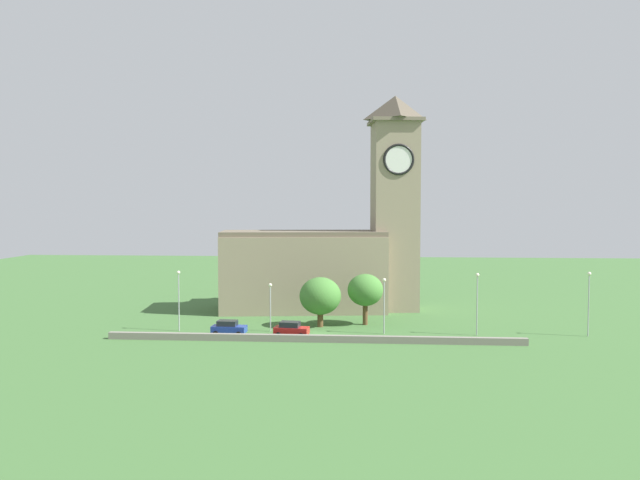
{
  "coord_description": "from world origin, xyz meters",
  "views": [
    {
      "loc": [
        5.83,
        -74.3,
        15.67
      ],
      "look_at": [
        -0.06,
        7.12,
        11.11
      ],
      "focal_mm": 35.04,
      "sensor_mm": 36.0,
      "label": 1
    }
  ],
  "objects_px": {
    "church": "(333,248)",
    "streetlamp_west_mid": "(270,299)",
    "car_red": "(291,329)",
    "tree_churchyard": "(365,290)",
    "streetlamp_east_mid": "(477,294)",
    "streetlamp_west_end": "(179,291)",
    "tree_by_tower": "(320,296)",
    "car_blue": "(229,328)",
    "streetlamp_east_end": "(589,294)",
    "streetlamp_central": "(384,297)"
  },
  "relations": [
    {
      "from": "church",
      "to": "streetlamp_west_mid",
      "type": "bearing_deg",
      "value": -112.73
    },
    {
      "from": "car_red",
      "to": "tree_churchyard",
      "type": "height_order",
      "value": "tree_churchyard"
    },
    {
      "from": "car_red",
      "to": "streetlamp_east_mid",
      "type": "relative_size",
      "value": 0.57
    },
    {
      "from": "streetlamp_west_end",
      "to": "tree_churchyard",
      "type": "height_order",
      "value": "streetlamp_west_end"
    },
    {
      "from": "church",
      "to": "tree_by_tower",
      "type": "height_order",
      "value": "church"
    },
    {
      "from": "streetlamp_west_mid",
      "to": "streetlamp_east_mid",
      "type": "height_order",
      "value": "streetlamp_east_mid"
    },
    {
      "from": "tree_churchyard",
      "to": "church",
      "type": "bearing_deg",
      "value": 113.01
    },
    {
      "from": "car_red",
      "to": "streetlamp_west_end",
      "type": "bearing_deg",
      "value": 171.0
    },
    {
      "from": "streetlamp_west_mid",
      "to": "tree_by_tower",
      "type": "height_order",
      "value": "tree_by_tower"
    },
    {
      "from": "streetlamp_west_mid",
      "to": "tree_churchyard",
      "type": "xyz_separation_m",
      "value": [
        11.75,
        5.2,
        0.45
      ]
    },
    {
      "from": "car_blue",
      "to": "car_red",
      "type": "height_order",
      "value": "car_red"
    },
    {
      "from": "car_red",
      "to": "tree_by_tower",
      "type": "height_order",
      "value": "tree_by_tower"
    },
    {
      "from": "streetlamp_west_end",
      "to": "tree_by_tower",
      "type": "bearing_deg",
      "value": 12.8
    },
    {
      "from": "car_blue",
      "to": "streetlamp_west_end",
      "type": "relative_size",
      "value": 0.56
    },
    {
      "from": "streetlamp_west_end",
      "to": "streetlamp_east_end",
      "type": "bearing_deg",
      "value": 0.44
    },
    {
      "from": "car_blue",
      "to": "streetlamp_east_mid",
      "type": "distance_m",
      "value": 30.2
    },
    {
      "from": "streetlamp_east_mid",
      "to": "tree_churchyard",
      "type": "height_order",
      "value": "streetlamp_east_mid"
    },
    {
      "from": "streetlamp_west_mid",
      "to": "car_red",
      "type": "bearing_deg",
      "value": -44.34
    },
    {
      "from": "streetlamp_west_mid",
      "to": "tree_churchyard",
      "type": "relative_size",
      "value": 0.9
    },
    {
      "from": "church",
      "to": "tree_churchyard",
      "type": "bearing_deg",
      "value": -66.99
    },
    {
      "from": "tree_by_tower",
      "to": "streetlamp_central",
      "type": "bearing_deg",
      "value": -25.87
    },
    {
      "from": "streetlamp_west_end",
      "to": "streetlamp_west_mid",
      "type": "relative_size",
      "value": 1.25
    },
    {
      "from": "car_red",
      "to": "streetlamp_east_end",
      "type": "distance_m",
      "value": 35.74
    },
    {
      "from": "car_blue",
      "to": "tree_by_tower",
      "type": "height_order",
      "value": "tree_by_tower"
    },
    {
      "from": "car_blue",
      "to": "streetlamp_central",
      "type": "xyz_separation_m",
      "value": [
        18.74,
        1.97,
        3.68
      ]
    },
    {
      "from": "church",
      "to": "car_blue",
      "type": "relative_size",
      "value": 7.54
    },
    {
      "from": "streetlamp_west_mid",
      "to": "streetlamp_central",
      "type": "distance_m",
      "value": 14.05
    },
    {
      "from": "car_red",
      "to": "streetlamp_west_mid",
      "type": "xyz_separation_m",
      "value": [
        -2.92,
        2.86,
        3.2
      ]
    },
    {
      "from": "car_blue",
      "to": "tree_by_tower",
      "type": "bearing_deg",
      "value": 28.82
    },
    {
      "from": "car_blue",
      "to": "streetlamp_west_mid",
      "type": "relative_size",
      "value": 0.7
    },
    {
      "from": "car_red",
      "to": "streetlamp_east_mid",
      "type": "height_order",
      "value": "streetlamp_east_mid"
    },
    {
      "from": "streetlamp_west_mid",
      "to": "streetlamp_east_mid",
      "type": "distance_m",
      "value": 25.17
    },
    {
      "from": "car_blue",
      "to": "streetlamp_east_mid",
      "type": "relative_size",
      "value": 0.56
    },
    {
      "from": "streetlamp_west_end",
      "to": "streetlamp_west_mid",
      "type": "height_order",
      "value": "streetlamp_west_end"
    },
    {
      "from": "streetlamp_west_end",
      "to": "tree_churchyard",
      "type": "xyz_separation_m",
      "value": [
        23.14,
        5.79,
        -0.44
      ]
    },
    {
      "from": "car_blue",
      "to": "streetlamp_east_end",
      "type": "xyz_separation_m",
      "value": [
        43.03,
        2.31,
        4.2
      ]
    },
    {
      "from": "car_blue",
      "to": "car_red",
      "type": "distance_m",
      "value": 7.64
    },
    {
      "from": "streetlamp_west_mid",
      "to": "car_blue",
      "type": "bearing_deg",
      "value": -151.84
    },
    {
      "from": "streetlamp_east_mid",
      "to": "tree_by_tower",
      "type": "height_order",
      "value": "streetlamp_east_mid"
    },
    {
      "from": "car_blue",
      "to": "tree_churchyard",
      "type": "bearing_deg",
      "value": 25.13
    },
    {
      "from": "streetlamp_central",
      "to": "streetlamp_east_mid",
      "type": "height_order",
      "value": "streetlamp_east_mid"
    },
    {
      "from": "car_blue",
      "to": "streetlamp_west_mid",
      "type": "xyz_separation_m",
      "value": [
        4.71,
        2.52,
        3.21
      ]
    },
    {
      "from": "streetlamp_central",
      "to": "tree_churchyard",
      "type": "bearing_deg",
      "value": 111.65
    },
    {
      "from": "tree_churchyard",
      "to": "streetlamp_west_end",
      "type": "bearing_deg",
      "value": -165.96
    },
    {
      "from": "tree_churchyard",
      "to": "streetlamp_west_mid",
      "type": "bearing_deg",
      "value": -156.13
    },
    {
      "from": "car_blue",
      "to": "streetlamp_west_mid",
      "type": "distance_m",
      "value": 6.23
    },
    {
      "from": "church",
      "to": "car_red",
      "type": "xyz_separation_m",
      "value": [
        -4.01,
        -19.4,
        -8.35
      ]
    },
    {
      "from": "car_red",
      "to": "streetlamp_west_end",
      "type": "distance_m",
      "value": 15.06
    },
    {
      "from": "car_red",
      "to": "streetlamp_east_end",
      "type": "bearing_deg",
      "value": 4.28
    },
    {
      "from": "streetlamp_central",
      "to": "tree_churchyard",
      "type": "xyz_separation_m",
      "value": [
        -2.28,
        5.75,
        -0.03
      ]
    }
  ]
}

